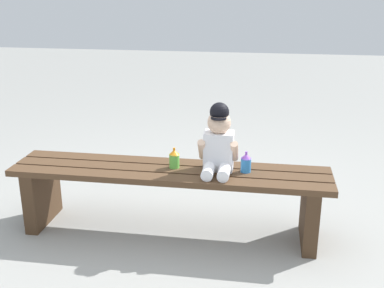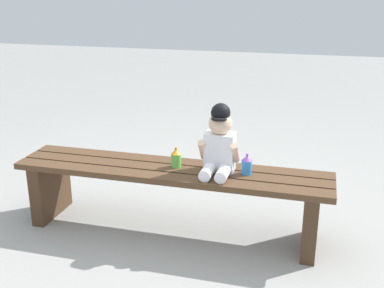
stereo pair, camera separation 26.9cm
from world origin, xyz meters
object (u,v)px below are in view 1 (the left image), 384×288
park_bench (170,187)px  child_figure (219,142)px  sippy_cup_left (174,158)px  sippy_cup_right (246,162)px

park_bench → child_figure: child_figure is taller
sippy_cup_left → sippy_cup_right: same height
park_bench → sippy_cup_left: bearing=45.5°
child_figure → sippy_cup_left: size_ratio=3.26×
sippy_cup_left → sippy_cup_right: size_ratio=1.00×
child_figure → sippy_cup_right: bearing=1.3°
park_bench → child_figure: size_ratio=4.68×
park_bench → sippy_cup_right: bearing=3.2°
sippy_cup_left → sippy_cup_right: bearing=0.0°
sippy_cup_left → sippy_cup_right: (0.42, 0.00, 0.00)m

